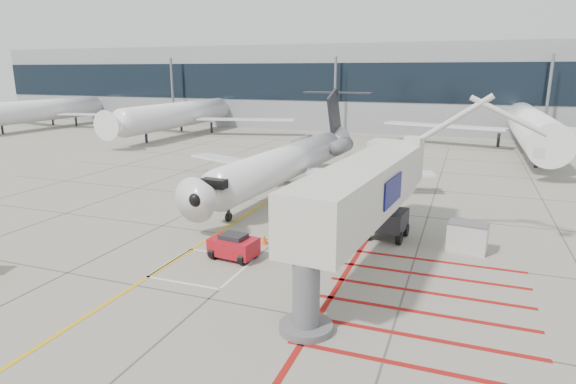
% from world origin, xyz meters
% --- Properties ---
extents(ground_plane, '(260.00, 260.00, 0.00)m').
position_xyz_m(ground_plane, '(0.00, 0.00, 0.00)').
color(ground_plane, gray).
rests_on(ground_plane, ground).
extents(regional_jet, '(25.69, 31.48, 7.86)m').
position_xyz_m(regional_jet, '(-3.92, 13.40, 3.93)').
color(regional_jet, white).
rests_on(regional_jet, ground_plane).
extents(jet_bridge, '(10.32, 18.84, 7.23)m').
position_xyz_m(jet_bridge, '(5.47, 1.13, 3.62)').
color(jet_bridge, silver).
rests_on(jet_bridge, ground_plane).
extents(pushback_tug, '(2.60, 1.80, 1.43)m').
position_xyz_m(pushback_tug, '(-1.11, 0.67, 0.71)').
color(pushback_tug, '#AE101D').
rests_on(pushback_tug, ground_plane).
extents(baggage_cart, '(2.24, 1.62, 1.30)m').
position_xyz_m(baggage_cart, '(4.33, 8.40, 0.65)').
color(baggage_cart, '#5D5C62').
rests_on(baggage_cart, ground_plane).
extents(ground_power_unit, '(2.22, 1.49, 1.64)m').
position_xyz_m(ground_power_unit, '(10.57, 6.12, 0.82)').
color(ground_power_unit, beige).
rests_on(ground_power_unit, ground_plane).
extents(cone_nose, '(0.41, 0.41, 0.56)m').
position_xyz_m(cone_nose, '(-0.45, 3.26, 0.28)').
color(cone_nose, '#F2540C').
rests_on(cone_nose, ground_plane).
extents(cone_side, '(0.33, 0.33, 0.46)m').
position_xyz_m(cone_side, '(2.46, 5.11, 0.23)').
color(cone_side, '#F5530C').
rests_on(cone_side, ground_plane).
extents(terminal_building, '(180.00, 28.00, 14.00)m').
position_xyz_m(terminal_building, '(10.00, 70.00, 7.00)').
color(terminal_building, gray).
rests_on(terminal_building, ground_plane).
extents(terminal_glass_band, '(180.00, 0.10, 6.00)m').
position_xyz_m(terminal_glass_band, '(10.00, 55.95, 8.00)').
color(terminal_glass_band, black).
rests_on(terminal_glass_band, ground_plane).
extents(bg_aircraft_a, '(33.00, 36.66, 11.00)m').
position_xyz_m(bg_aircraft_a, '(-59.53, 46.00, 5.50)').
color(bg_aircraft_a, silver).
rests_on(bg_aircraft_a, ground_plane).
extents(bg_aircraft_b, '(34.17, 37.96, 11.39)m').
position_xyz_m(bg_aircraft_b, '(-31.74, 46.00, 5.69)').
color(bg_aircraft_b, silver).
rests_on(bg_aircraft_b, ground_plane).
extents(bg_aircraft_c, '(36.13, 40.15, 12.04)m').
position_xyz_m(bg_aircraft_c, '(17.01, 46.00, 6.02)').
color(bg_aircraft_c, silver).
rests_on(bg_aircraft_c, ground_plane).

